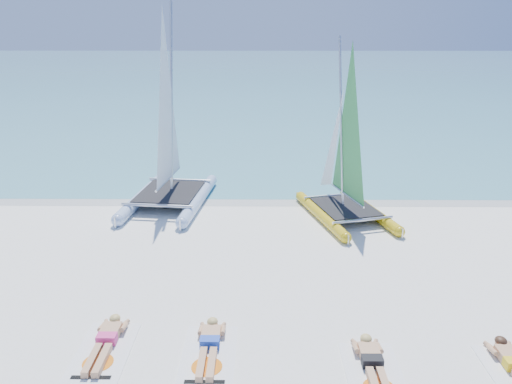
% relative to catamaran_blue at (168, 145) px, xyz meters
% --- Properties ---
extents(ground, '(140.00, 140.00, 0.00)m').
position_rel_catamaran_blue_xyz_m(ground, '(2.36, -5.20, -2.04)').
color(ground, white).
rests_on(ground, ground).
extents(sea, '(140.00, 115.00, 0.01)m').
position_rel_catamaran_blue_xyz_m(sea, '(2.36, 57.80, -2.04)').
color(sea, '#70B1BC').
rests_on(sea, ground).
extents(wet_sand_strip, '(140.00, 1.40, 0.01)m').
position_rel_catamaran_blue_xyz_m(wet_sand_strip, '(2.36, 0.30, -2.04)').
color(wet_sand_strip, beige).
rests_on(wet_sand_strip, ground).
extents(catamaran_blue, '(2.92, 5.24, 6.84)m').
position_rel_catamaran_blue_xyz_m(catamaran_blue, '(0.00, 0.00, 0.00)').
color(catamaran_blue, '#ADC7E3').
rests_on(catamaran_blue, ground).
extents(catamaran_yellow, '(3.06, 4.62, 5.73)m').
position_rel_catamaran_blue_xyz_m(catamaran_yellow, '(5.70, -0.97, -0.24)').
color(catamaran_yellow, yellow).
rests_on(catamaran_yellow, ground).
extents(towel_a, '(1.00, 1.85, 0.02)m').
position_rel_catamaran_blue_xyz_m(towel_a, '(0.17, -8.39, -2.03)').
color(towel_a, white).
rests_on(towel_a, ground).
extents(sunbather_a, '(0.37, 1.73, 0.26)m').
position_rel_catamaran_blue_xyz_m(sunbather_a, '(0.17, -8.20, -1.92)').
color(sunbather_a, tan).
rests_on(sunbather_a, towel_a).
extents(towel_b, '(1.00, 1.85, 0.02)m').
position_rel_catamaran_blue_xyz_m(towel_b, '(2.15, -8.49, -2.03)').
color(towel_b, white).
rests_on(towel_b, ground).
extents(sunbather_b, '(0.37, 1.73, 0.26)m').
position_rel_catamaran_blue_xyz_m(sunbather_b, '(2.15, -8.30, -1.92)').
color(sunbather_b, tan).
rests_on(sunbather_b, towel_b).
extents(towel_c, '(1.00, 1.85, 0.02)m').
position_rel_catamaran_blue_xyz_m(towel_c, '(5.10, -9.03, -2.03)').
color(towel_c, white).
rests_on(towel_c, ground).
extents(sunbather_c, '(0.37, 1.73, 0.26)m').
position_rel_catamaran_blue_xyz_m(sunbather_c, '(5.10, -8.84, -1.92)').
color(sunbather_c, tan).
rests_on(sunbather_c, towel_c).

